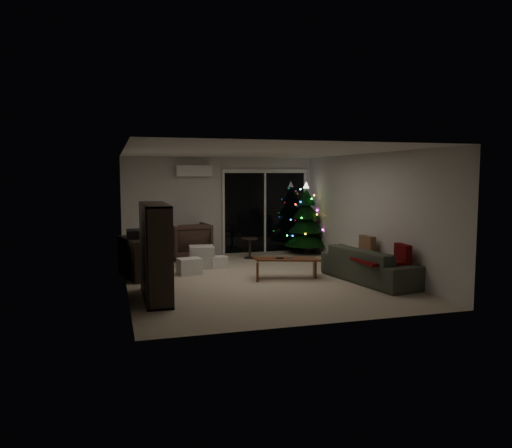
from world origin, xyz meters
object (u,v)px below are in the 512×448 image
(bookshelf, at_px, (143,252))
(christmas_tree, at_px, (306,218))
(media_cabinet, at_px, (138,258))
(armchair, at_px, (189,241))
(coffee_table, at_px, (287,268))
(sofa, at_px, (372,265))

(bookshelf, distance_m, christmas_tree, 5.81)
(media_cabinet, bearing_deg, armchair, 42.32)
(media_cabinet, bearing_deg, coffee_table, -31.29)
(coffee_table, bearing_deg, bookshelf, -143.72)
(armchair, distance_m, christmas_tree, 3.11)
(media_cabinet, relative_size, christmas_tree, 0.68)
(sofa, bearing_deg, armchair, 30.32)
(christmas_tree, bearing_deg, sofa, -91.52)
(armchair, height_order, sofa, armchair)
(bookshelf, relative_size, media_cabinet, 1.24)
(bookshelf, distance_m, armchair, 4.05)
(coffee_table, height_order, christmas_tree, christmas_tree)
(bookshelf, bearing_deg, media_cabinet, 76.50)
(bookshelf, xyz_separation_m, armchair, (1.33, 3.81, -0.35))
(coffee_table, bearing_deg, sofa, -9.48)
(sofa, bearing_deg, christmas_tree, -10.53)
(armchair, relative_size, coffee_table, 0.77)
(bookshelf, bearing_deg, armchair, 57.24)
(bookshelf, height_order, armchair, bookshelf)
(armchair, xyz_separation_m, christmas_tree, (3.07, -0.01, 0.49))
(sofa, relative_size, christmas_tree, 1.20)
(armchair, xyz_separation_m, sofa, (2.97, -3.62, -0.11))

